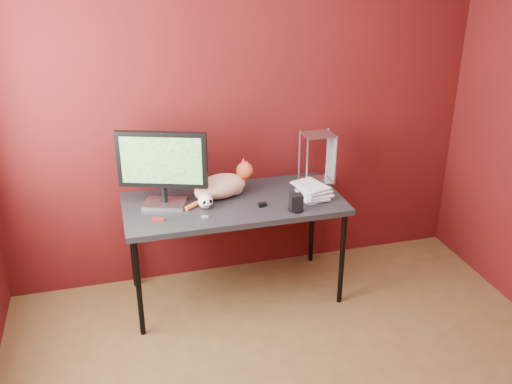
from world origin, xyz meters
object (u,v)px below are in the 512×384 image
object	(u,v)px
speaker	(296,203)
desk	(234,208)
book_stack	(304,131)
skull_mug	(206,201)
cat	(221,186)
monitor	(162,165)

from	to	relation	value
speaker	desk	bearing A→B (deg)	147.75
desk	book_stack	size ratio (longest dim) A/B	1.55
skull_mug	book_stack	distance (m)	0.80
desk	skull_mug	xyz separation A→B (m)	(-0.21, -0.06, 0.10)
cat	monitor	bearing A→B (deg)	171.32
cat	speaker	size ratio (longest dim) A/B	4.43
desk	monitor	distance (m)	0.58
speaker	book_stack	bearing A→B (deg)	63.63
monitor	cat	world-z (taller)	monitor
monitor	book_stack	distance (m)	0.96
book_stack	monitor	bearing A→B (deg)	172.02
speaker	cat	bearing A→B (deg)	144.54
speaker	monitor	bearing A→B (deg)	161.41
desk	cat	bearing A→B (deg)	128.61
monitor	speaker	xyz separation A→B (m)	(0.83, -0.32, -0.24)
monitor	book_stack	xyz separation A→B (m)	(0.93, -0.13, 0.19)
desk	skull_mug	size ratio (longest dim) A/B	14.85
monitor	book_stack	size ratio (longest dim) A/B	0.60
desk	cat	world-z (taller)	cat
monitor	cat	distance (m)	0.44
monitor	skull_mug	bearing A→B (deg)	-6.94
skull_mug	speaker	world-z (taller)	speaker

